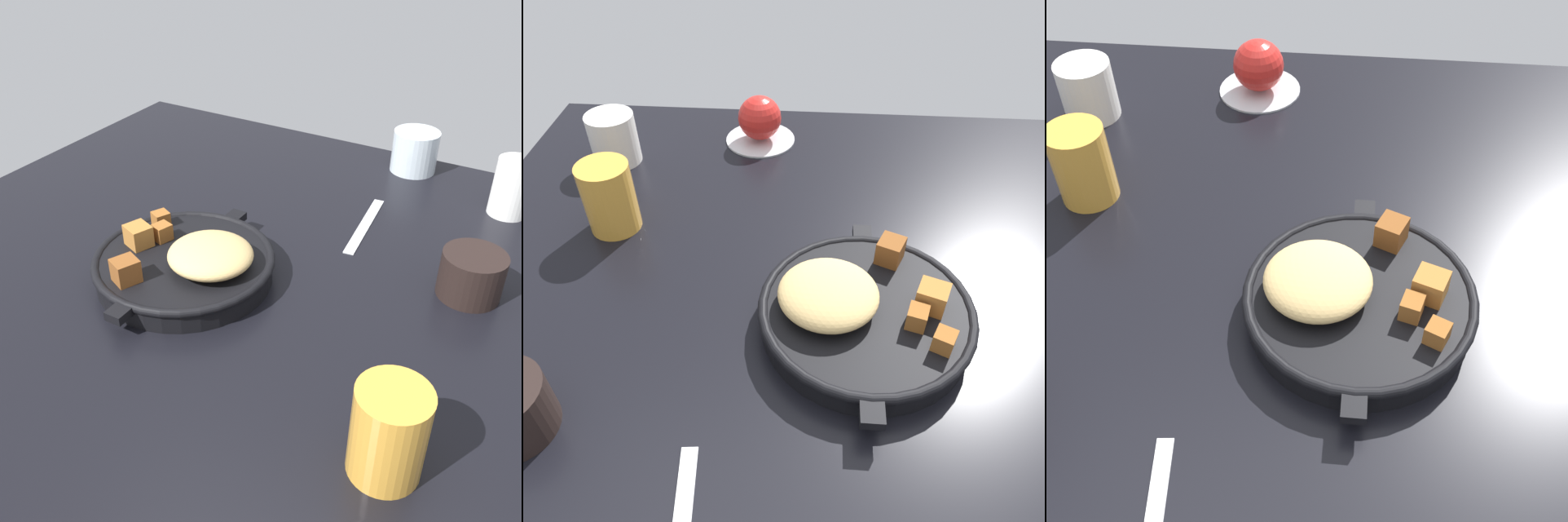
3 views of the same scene
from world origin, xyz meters
The scene contains 6 objects.
ground_plane centered at (0.00, 0.00, -1.20)cm, with size 107.12×102.55×2.40cm, color black.
cast_iron_skillet centered at (1.12, -3.96, 2.54)cm, with size 29.04×24.70×6.90cm.
saucer_plate centered at (42.28, 12.14, 0.30)cm, with size 12.05×12.05×0.60cm, color #B7BABF.
red_apple centered at (42.28, 12.14, 4.31)cm, with size 7.42×7.42×7.42cm, color red.
juice_glass_amber centered at (17.08, 30.08, 4.97)cm, with size 7.10×7.10×9.95cm, color gold.
ceramic_mug_white centered at (34.02, 35.07, 4.10)cm, with size 7.66×7.66×8.20cm, color silver.
Camera 3 is at (-44.43, -3.22, 57.46)cm, focal length 46.70 mm.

